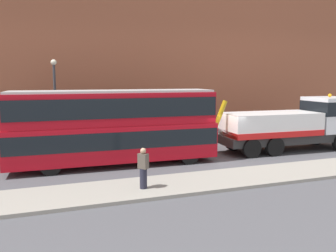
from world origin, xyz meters
The scene contains 7 objects.
ground_plane centered at (0.00, 0.00, 0.00)m, with size 120.00×120.00×0.00m, color #4C4C51.
near_kerb centered at (0.00, -4.20, 0.07)m, with size 60.00×2.80×0.15m, color gray.
building_facade centered at (0.00, 6.83, 8.07)m, with size 60.00×1.50×16.00m.
recovery_tow_truck centered at (5.60, 0.33, 1.76)m, with size 10.18×2.89×3.67m.
double_decker_bus centered at (-6.12, 0.34, 2.23)m, with size 11.10×2.86×4.06m.
pedestrian_onlooker centered at (-5.81, -4.43, 0.99)m, with size 0.45×0.47×1.71m.
street_lamp centered at (-9.04, 4.64, 3.47)m, with size 0.36×0.36×5.83m.
Camera 1 is at (-9.26, -17.53, 4.68)m, focal length 36.04 mm.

